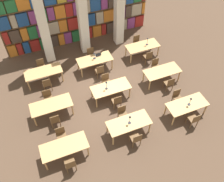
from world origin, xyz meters
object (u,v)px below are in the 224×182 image
at_px(pillar_left, 40,13).
at_px(reading_table_8, 142,47).
at_px(chair_15, 91,55).
at_px(laptop, 98,55).
at_px(chair_9, 106,81).
at_px(chair_17, 137,42).
at_px(chair_1, 61,135).
at_px(chair_2, 136,139).
at_px(reading_table_2, 187,105).
at_px(desk_lamp_2, 106,84).
at_px(chair_7, 48,97).
at_px(reading_table_3, 51,106).
at_px(reading_table_0, 64,147).
at_px(reading_table_1, 129,124).
at_px(desk_lamp_4, 148,40).
at_px(chair_16, 148,56).
at_px(reading_table_5, 162,72).
at_px(chair_8, 117,101).
at_px(chair_0, 70,164).
at_px(chair_13, 41,66).
at_px(chair_6, 55,120).
at_px(chair_14, 100,71).
at_px(desk_lamp_0, 130,118).
at_px(chair_10, 169,83).
at_px(reading_table_4, 111,88).
at_px(chair_12, 47,84).
at_px(chair_3, 123,114).
at_px(chair_11, 156,66).
at_px(reading_table_7, 95,60).
at_px(chair_4, 194,119).
at_px(desk_lamp_1, 191,100).
at_px(reading_table_6, 43,72).
at_px(chair_5, 177,97).

relative_size(pillar_left, reading_table_8, 3.11).
bearing_deg(chair_15, laptop, 117.79).
bearing_deg(chair_9, chair_17, -141.29).
distance_m(chair_1, chair_2, 3.22).
relative_size(reading_table_2, chair_17, 2.17).
bearing_deg(chair_15, desk_lamp_2, 85.82).
bearing_deg(chair_7, reading_table_3, 92.19).
distance_m(reading_table_0, reading_table_1, 2.93).
bearing_deg(desk_lamp_4, chair_16, -110.57).
height_order(reading_table_0, reading_table_5, same).
xyz_separation_m(reading_table_2, chair_8, (-2.88, 1.60, -0.17)).
bearing_deg(desk_lamp_4, chair_1, -147.52).
bearing_deg(pillar_left, chair_17, -11.43).
distance_m(pillar_left, chair_17, 5.80).
distance_m(chair_0, desk_lamp_2, 4.08).
bearing_deg(chair_2, chair_8, 88.86).
bearing_deg(chair_13, chair_6, 87.78).
distance_m(reading_table_5, chair_14, 3.31).
height_order(reading_table_0, desk_lamp_0, desk_lamp_0).
bearing_deg(chair_0, desk_lamp_4, 40.99).
xyz_separation_m(reading_table_3, chair_15, (2.96, 2.96, -0.17)).
bearing_deg(chair_10, reading_table_4, 167.68).
xyz_separation_m(chair_10, chair_17, (-0.04, 3.70, 0.00)).
height_order(chair_7, chair_17, same).
height_order(reading_table_3, reading_table_8, same).
bearing_deg(chair_6, chair_12, 86.44).
distance_m(reading_table_0, reading_table_2, 5.87).
distance_m(chair_3, chair_16, 4.31).
relative_size(reading_table_0, chair_9, 2.17).
distance_m(reading_table_3, chair_6, 0.73).
xyz_separation_m(reading_table_1, chair_8, (0.06, 1.52, -0.17)).
distance_m(pillar_left, reading_table_4, 5.19).
xyz_separation_m(reading_table_0, chair_12, (0.11, 3.96, -0.17)).
bearing_deg(reading_table_3, desk_lamp_4, 20.43).
bearing_deg(desk_lamp_4, chair_11, -98.39).
xyz_separation_m(desk_lamp_2, reading_table_7, (0.19, 2.28, -0.41)).
bearing_deg(chair_15, chair_17, -178.78).
bearing_deg(chair_15, chair_4, 115.47).
relative_size(desk_lamp_1, reading_table_7, 0.25).
height_order(desk_lamp_2, desk_lamp_4, desk_lamp_2).
xyz_separation_m(chair_12, chair_15, (2.84, 1.32, 0.00)).
distance_m(chair_8, reading_table_6, 4.23).
bearing_deg(reading_table_5, reading_table_8, 90.22).
distance_m(pillar_left, chair_5, 8.01).
xyz_separation_m(chair_0, chair_12, (0.08, 4.67, 0.00)).
bearing_deg(reading_table_1, reading_table_4, 88.95).
bearing_deg(chair_1, chair_17, -141.77).
distance_m(chair_9, desk_lamp_2, 0.96).
distance_m(reading_table_2, reading_table_7, 5.45).
bearing_deg(reading_table_0, reading_table_8, 38.14).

